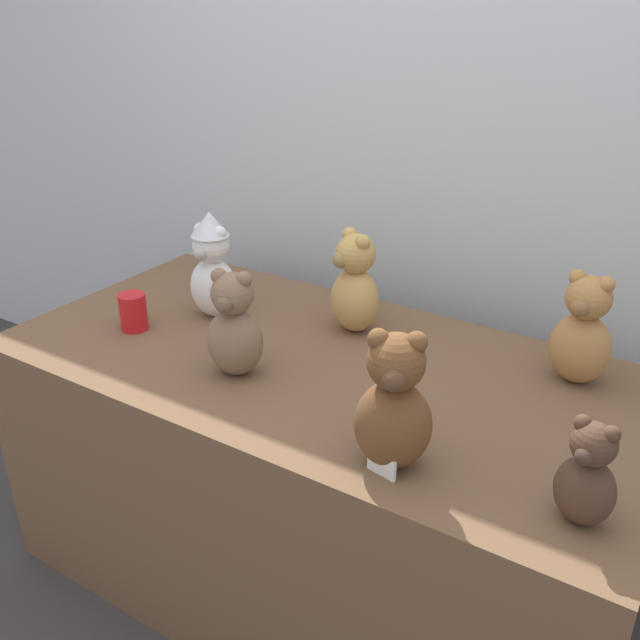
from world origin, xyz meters
The scene contains 11 objects.
ground_plane centered at (0.00, 0.00, 0.00)m, with size 10.00×10.00×0.00m, color #3D3838.
wall_back centered at (0.00, 0.94, 1.30)m, with size 7.00×0.08×2.60m, color silver.
display_table centered at (0.00, 0.25, 0.39)m, with size 1.77×0.88×0.79m, color brown.
teddy_bear_chestnut centered at (0.37, -0.06, 0.93)m, with size 0.20×0.19×0.31m.
teddy_bear_honey centered at (-0.02, 0.46, 0.93)m, with size 0.20×0.19×0.30m.
teddy_bear_mocha centered at (-0.15, 0.07, 0.92)m, with size 0.17×0.16×0.29m.
teddy_bear_cocoa centered at (0.75, -0.02, 0.89)m, with size 0.13×0.12×0.22m.
teddy_bear_caramel centered at (0.61, 0.51, 0.92)m, with size 0.17×0.15×0.30m.
teddy_bear_snow centered at (-0.43, 0.32, 0.95)m, with size 0.15×0.14×0.33m.
party_cup_red centered at (-0.57, 0.12, 0.84)m, with size 0.08×0.08×0.11m, color red.
name_card_front_left centered at (0.37, -0.10, 0.81)m, with size 0.07×0.01×0.05m, color white.
Camera 1 is at (0.88, -1.14, 1.69)m, focal length 38.76 mm.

